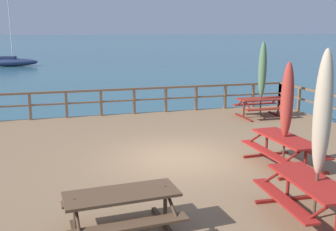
# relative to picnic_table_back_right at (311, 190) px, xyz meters

# --- Properties ---
(ground_plane) EXTENTS (600.00, 600.00, 0.00)m
(ground_plane) POSITION_rel_picnic_table_back_right_xyz_m (-1.31, 4.08, -1.21)
(ground_plane) COLOR #2D5B6B
(wooden_deck) EXTENTS (14.01, 12.36, 0.65)m
(wooden_deck) POSITION_rel_picnic_table_back_right_xyz_m (-1.31, 4.08, -0.88)
(wooden_deck) COLOR #846647
(wooden_deck) RESTS_ON ground
(railing_waterside_far) EXTENTS (13.81, 0.10, 1.09)m
(railing_waterside_far) POSITION_rel_picnic_table_back_right_xyz_m (-1.31, 10.11, 0.17)
(railing_waterside_far) COLOR brown
(railing_waterside_far) RESTS_ON wooden_deck
(picnic_table_back_right) EXTENTS (1.51, 2.05, 0.78)m
(picnic_table_back_right) POSITION_rel_picnic_table_back_right_xyz_m (0.00, 0.00, 0.00)
(picnic_table_back_right) COLOR maroon
(picnic_table_back_right) RESTS_ON wooden_deck
(picnic_table_mid_centre) EXTENTS (1.45, 2.11, 0.78)m
(picnic_table_mid_centre) POSITION_rel_picnic_table_back_right_xyz_m (1.16, 2.72, 0.00)
(picnic_table_mid_centre) COLOR maroon
(picnic_table_mid_centre) RESTS_ON wooden_deck
(picnic_table_front_left) EXTENTS (1.90, 1.40, 0.78)m
(picnic_table_front_left) POSITION_rel_picnic_table_back_right_xyz_m (3.48, 8.09, -0.00)
(picnic_table_front_left) COLOR maroon
(picnic_table_front_left) RESTS_ON wooden_deck
(picnic_table_back_left) EXTENTS (2.01, 1.51, 0.78)m
(picnic_table_back_left) POSITION_rel_picnic_table_back_right_xyz_m (-3.45, 0.39, -0.00)
(picnic_table_back_left) COLOR brown
(picnic_table_back_left) RESTS_ON wooden_deck
(patio_umbrella_tall_mid_left) EXTENTS (0.32, 0.32, 3.16)m
(patio_umbrella_tall_mid_left) POSITION_rel_picnic_table_back_right_xyz_m (0.08, -0.05, 1.45)
(patio_umbrella_tall_mid_left) COLOR #4C3828
(patio_umbrella_tall_mid_left) RESTS_ON wooden_deck
(patio_umbrella_short_front) EXTENTS (0.32, 0.32, 2.68)m
(patio_umbrella_short_front) POSITION_rel_picnic_table_back_right_xyz_m (1.18, 2.78, 1.15)
(patio_umbrella_short_front) COLOR #4C3828
(patio_umbrella_short_front) RESTS_ON wooden_deck
(patio_umbrella_tall_front) EXTENTS (0.32, 0.32, 3.00)m
(patio_umbrella_tall_front) POSITION_rel_picnic_table_back_right_xyz_m (3.41, 8.03, 1.35)
(patio_umbrella_tall_front) COLOR #4C3828
(patio_umbrella_tall_front) RESTS_ON wooden_deck
(sailboat_distant) EXTENTS (6.18, 2.52, 7.72)m
(sailboat_distant) POSITION_rel_picnic_table_back_right_xyz_m (-9.21, 42.27, -0.70)
(sailboat_distant) COLOR navy
(sailboat_distant) RESTS_ON ground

